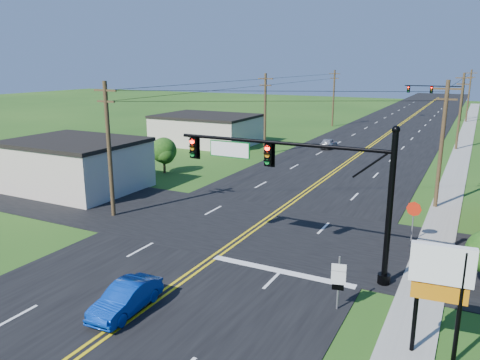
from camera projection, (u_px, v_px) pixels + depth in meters
The scene contains 20 objects.
ground at pixel (124, 319), 18.99m from camera, with size 260.00×260.00×0.00m, color #1F4714.
road_main at pixel (376, 141), 62.12m from camera, with size 16.00×220.00×0.04m, color black.
road_cross at pixel (252, 228), 29.34m from camera, with size 70.00×10.00×0.04m, color black.
sidewalk at pixel (459, 162), 48.84m from camera, with size 2.00×160.00×0.08m, color gray.
signal_mast_main at pixel (297, 176), 22.81m from camera, with size 11.30×0.60×7.48m.
signal_mast_far at pixel (437, 94), 84.94m from camera, with size 10.98×0.60×7.48m.
cream_bldg_near at pixel (75, 164), 38.10m from camera, with size 10.20×8.20×4.10m.
cream_bldg_far at pixel (207, 129), 59.74m from camera, with size 12.20×9.20×3.70m.
utility_pole_left_a at pixel (109, 147), 30.68m from camera, with size 1.80×0.28×9.00m.
utility_pole_left_b at pixel (265, 112), 52.25m from camera, with size 1.80×0.28×9.00m.
utility_pole_left_c at pixel (334, 97), 75.54m from camera, with size 1.80×0.28×9.00m.
utility_pole_right_a at pixel (442, 143), 32.48m from camera, with size 1.80×0.28×9.00m.
utility_pole_right_b at pixel (460, 110), 54.91m from camera, with size 1.80×0.28×9.00m.
utility_pole_right_c at pixel (469, 95), 80.79m from camera, with size 1.80×0.28×9.00m.
tree_left at pixel (164, 150), 43.65m from camera, with size 2.40×2.40×3.37m.
blue_car at pixel (126, 299), 19.36m from camera, with size 1.29×3.70×1.22m, color #0734A4.
distant_car at pixel (329, 143), 56.70m from camera, with size 1.42×3.54×1.21m, color #A9A9AE.
route_sign at pixel (338, 279), 19.35m from camera, with size 0.60×0.16×2.42m.
stop_sign at pixel (414, 213), 26.80m from camera, with size 0.86×0.18×2.42m.
pylon_sign at pixel (441, 277), 15.78m from camera, with size 2.08×0.50×4.23m.
Camera 1 is at (11.98, -13.00, 10.11)m, focal length 35.00 mm.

